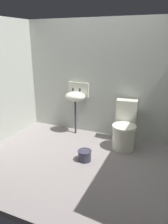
% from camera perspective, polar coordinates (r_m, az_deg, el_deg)
% --- Properties ---
extents(ground_plane, '(3.42, 2.57, 0.08)m').
position_cam_1_polar(ground_plane, '(3.46, -1.81, -13.06)').
color(ground_plane, gray).
extents(wall_back, '(3.42, 0.10, 2.13)m').
position_cam_1_polar(wall_back, '(4.05, 4.85, 8.60)').
color(wall_back, '#B6BCB1').
rests_on(wall_back, ground).
extents(toilet_near_wall, '(0.45, 0.63, 0.78)m').
position_cam_1_polar(toilet_near_wall, '(3.75, 10.67, -4.44)').
color(toilet_near_wall, silver).
rests_on(toilet_near_wall, ground).
extents(sink, '(0.42, 0.35, 0.99)m').
position_cam_1_polar(sink, '(4.09, -2.22, 4.26)').
color(sink, '#353545').
rests_on(sink, ground).
extents(bucket, '(0.21, 0.21, 0.17)m').
position_cam_1_polar(bucket, '(3.37, 0.16, -11.39)').
color(bucket, '#353545').
rests_on(bucket, ground).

